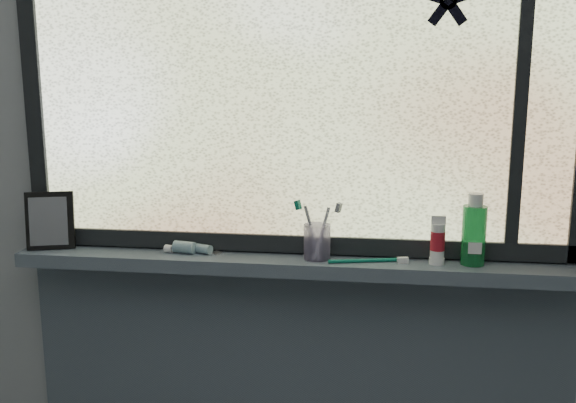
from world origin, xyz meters
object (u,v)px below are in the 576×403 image
(mouthwash_bottle, at_px, (474,229))
(vanity_mirror, at_px, (50,220))
(cream_tube, at_px, (438,239))
(toothbrush_cup, at_px, (317,242))

(mouthwash_bottle, bearing_deg, vanity_mirror, -179.71)
(mouthwash_bottle, bearing_deg, cream_tube, -173.46)
(vanity_mirror, height_order, mouthwash_bottle, mouthwash_bottle)
(vanity_mirror, relative_size, cream_tube, 1.78)
(vanity_mirror, distance_m, cream_tube, 1.13)
(cream_tube, bearing_deg, vanity_mirror, 179.75)
(vanity_mirror, relative_size, mouthwash_bottle, 1.05)
(toothbrush_cup, bearing_deg, mouthwash_bottle, 0.72)
(toothbrush_cup, bearing_deg, vanity_mirror, -179.94)
(mouthwash_bottle, height_order, cream_tube, mouthwash_bottle)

